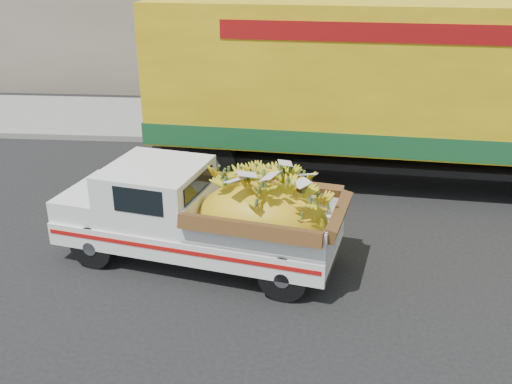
{
  "coord_description": "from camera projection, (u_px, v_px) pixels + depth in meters",
  "views": [
    {
      "loc": [
        -0.27,
        -7.44,
        4.74
      ],
      "look_at": [
        -1.0,
        1.04,
        1.1
      ],
      "focal_mm": 40.0,
      "sensor_mm": 36.0,
      "label": 1
    }
  ],
  "objects": [
    {
      "name": "ground",
      "position": [
        316.0,
        287.0,
        8.66
      ],
      "size": [
        100.0,
        100.0,
        0.0
      ],
      "primitive_type": "plane",
      "color": "black",
      "rests_on": "ground"
    },
    {
      "name": "building_left",
      "position": [
        105.0,
        12.0,
        21.87
      ],
      "size": [
        18.0,
        6.0,
        5.0
      ],
      "primitive_type": "cube",
      "color": "gray",
      "rests_on": "ground"
    },
    {
      "name": "pickup_truck",
      "position": [
        218.0,
        216.0,
        9.0
      ],
      "size": [
        4.73,
        2.56,
        1.57
      ],
      "rotation": [
        0.0,
        0.0,
        -0.22
      ],
      "color": "black",
      "rests_on": "ground"
    },
    {
      "name": "semi_trailer",
      "position": [
        437.0,
        88.0,
        11.62
      ],
      "size": [
        12.04,
        3.56,
        3.8
      ],
      "rotation": [
        0.0,
        0.0,
        -0.09
      ],
      "color": "black",
      "rests_on": "ground"
    },
    {
      "name": "curb",
      "position": [
        313.0,
        143.0,
        14.86
      ],
      "size": [
        60.0,
        0.25,
        0.15
      ],
      "primitive_type": "cube",
      "color": "gray",
      "rests_on": "ground"
    },
    {
      "name": "sidewalk",
      "position": [
        313.0,
        121.0,
        16.79
      ],
      "size": [
        60.0,
        4.0,
        0.14
      ],
      "primitive_type": "cube",
      "color": "gray",
      "rests_on": "ground"
    }
  ]
}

